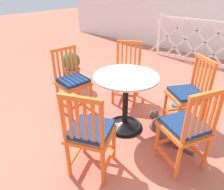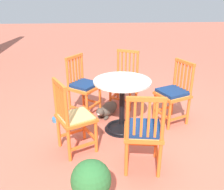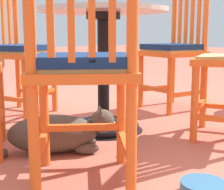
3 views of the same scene
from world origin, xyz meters
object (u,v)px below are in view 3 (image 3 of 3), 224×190
(cafe_table, at_px, (103,84))
(orange_chair_at_corner, at_px, (18,53))
(orange_chair_by_planter, at_px, (82,70))
(orange_chair_near_fence, at_px, (174,51))
(pet_water_bowl, at_px, (203,188))
(tabby_cat, at_px, (60,133))

(cafe_table, height_order, orange_chair_at_corner, orange_chair_at_corner)
(cafe_table, distance_m, orange_chair_at_corner, 0.80)
(cafe_table, xyz_separation_m, orange_chair_by_planter, (0.55, 0.54, 0.16))
(orange_chair_at_corner, relative_size, orange_chair_near_fence, 1.00)
(orange_chair_at_corner, height_order, pet_water_bowl, orange_chair_at_corner)
(orange_chair_near_fence, relative_size, tabby_cat, 1.29)
(cafe_table, bearing_deg, orange_chair_near_fence, -170.60)
(orange_chair_by_planter, bearing_deg, orange_chair_near_fence, -153.86)
(cafe_table, distance_m, pet_water_bowl, 1.01)
(cafe_table, distance_m, orange_chair_near_fence, 0.85)
(pet_water_bowl, bearing_deg, tabby_cat, -80.17)
(orange_chair_near_fence, bearing_deg, pet_water_bowl, 43.42)
(tabby_cat, distance_m, pet_water_bowl, 0.76)
(orange_chair_by_planter, height_order, orange_chair_near_fence, same)
(tabby_cat, height_order, pet_water_bowl, tabby_cat)
(orange_chair_by_planter, xyz_separation_m, tabby_cat, (-0.12, -0.36, -0.35))
(orange_chair_at_corner, bearing_deg, orange_chair_near_fence, 148.00)
(orange_chair_at_corner, distance_m, tabby_cat, 1.04)
(cafe_table, bearing_deg, orange_chair_by_planter, 44.31)
(orange_chair_by_planter, xyz_separation_m, pet_water_bowl, (-0.25, 0.39, -0.42))
(orange_chair_by_planter, relative_size, pet_water_bowl, 5.36)
(orange_chair_at_corner, bearing_deg, tabby_cat, 74.66)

